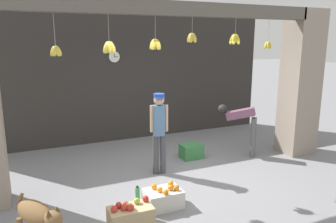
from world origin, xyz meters
The scene contains 12 objects.
ground_plane centered at (0.00, 0.00, 0.00)m, with size 60.00×60.00×0.00m, color gray.
shop_back_wall centered at (0.00, 2.87, 1.58)m, with size 7.59×0.12×3.16m, color #2D2B28.
shop_pillar_right centered at (3.15, 0.30, 1.58)m, with size 0.70×0.60×3.16m, color gray.
storefront_awning centered at (-0.01, 0.12, 3.00)m, with size 5.69×0.32×0.89m.
dog centered at (-2.43, -1.34, 0.51)m, with size 0.58×0.90×0.74m.
shopkeeper centered at (-0.19, 0.40, 0.91)m, with size 0.34×0.28×1.56m.
worker_stooping centered at (1.89, 0.63, 0.75)m, with size 0.73×0.67×1.12m.
fruit_crate_oranges centered at (-0.63, -0.84, 0.15)m, with size 0.56×0.40×0.36m.
fruit_crate_apples centered at (-1.27, -1.19, 0.17)m, with size 0.60×0.34×0.38m.
produce_box_green centered at (0.76, 0.89, 0.16)m, with size 0.46×0.34×0.31m, color #387A42.
water_bottle centered at (-0.96, -0.57, 0.14)m, with size 0.07×0.07×0.29m.
wall_clock centered at (-0.39, 2.79, 2.12)m, with size 0.28×0.03×0.28m.
Camera 1 is at (-2.43, -5.11, 2.53)m, focal length 35.00 mm.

